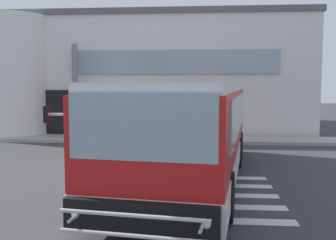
# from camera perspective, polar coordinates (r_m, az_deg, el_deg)

# --- Properties ---
(ground_plane) EXTENTS (80.00, 90.00, 0.02)m
(ground_plane) POSITION_cam_1_polar(r_m,az_deg,el_deg) (13.94, -4.93, -5.91)
(ground_plane) COLOR #353538
(ground_plane) RESTS_ON ground
(bay_paint_stripes) EXTENTS (4.40, 3.96, 0.01)m
(bay_paint_stripes) POSITION_cam_1_polar(r_m,az_deg,el_deg) (9.67, 2.80, -10.81)
(bay_paint_stripes) COLOR silver
(bay_paint_stripes) RESTS_ON ground
(terminal_building) EXTENTS (18.15, 13.80, 6.49)m
(terminal_building) POSITION_cam_1_polar(r_m,az_deg,el_deg) (25.19, -2.10, 6.46)
(terminal_building) COLOR silver
(terminal_building) RESTS_ON ground
(boarding_curb) EXTENTS (20.35, 2.00, 0.15)m
(boarding_curb) POSITION_cam_1_polar(r_m,az_deg,el_deg) (18.61, -2.48, -2.83)
(boarding_curb) COLOR #9E9B93
(boarding_curb) RESTS_ON ground
(entry_support_column) EXTENTS (0.28, 0.28, 4.52)m
(entry_support_column) POSITION_cam_1_polar(r_m,az_deg,el_deg) (19.86, -13.42, 4.29)
(entry_support_column) COLOR slate
(entry_support_column) RESTS_ON boarding_curb
(bus_main_foreground) EXTENTS (4.32, 10.86, 2.70)m
(bus_main_foreground) POSITION_cam_1_polar(r_m,az_deg,el_deg) (10.88, 3.49, -1.86)
(bus_main_foreground) COLOR red
(bus_main_foreground) RESTS_ON ground
(passenger_near_column) EXTENTS (0.58, 0.28, 1.68)m
(passenger_near_column) POSITION_cam_1_polar(r_m,az_deg,el_deg) (18.60, -12.07, 0.17)
(passenger_near_column) COLOR #4C4233
(passenger_near_column) RESTS_ON boarding_curb
(passenger_by_doorway) EXTENTS (0.41, 0.47, 1.68)m
(passenger_by_doorway) POSITION_cam_1_polar(r_m,az_deg,el_deg) (18.61, -9.20, 0.22)
(passenger_by_doorway) COLOR #2D2D33
(passenger_by_doorway) RESTS_ON boarding_curb
(passenger_at_curb_edge) EXTENTS (0.50, 0.40, 1.68)m
(passenger_at_curb_edge) POSITION_cam_1_polar(r_m,az_deg,el_deg) (18.41, -5.29, 0.21)
(passenger_at_curb_edge) COLOR #4C4233
(passenger_at_curb_edge) RESTS_ON boarding_curb
(safety_bollard_yellow) EXTENTS (0.18, 0.18, 0.90)m
(safety_bollard_yellow) POSITION_cam_1_polar(r_m,az_deg,el_deg) (17.23, 5.07, -2.23)
(safety_bollard_yellow) COLOR yellow
(safety_bollard_yellow) RESTS_ON ground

